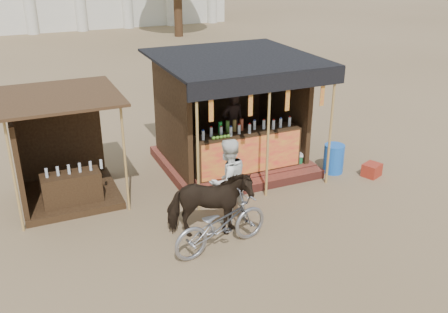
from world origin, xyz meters
name	(u,v)px	position (x,y,z in m)	size (l,w,h in m)	color
ground	(258,240)	(0.00, 0.00, 0.00)	(120.00, 120.00, 0.00)	#846B4C
main_stall	(233,127)	(1.01, 3.36, 1.02)	(3.60, 3.61, 2.78)	brown
secondary_stall	(58,163)	(-3.17, 3.24, 0.85)	(2.40, 2.40, 2.38)	#3C2816
cow	(209,205)	(-0.78, 0.52, 0.67)	(0.72, 1.58, 1.34)	black
motorbike	(221,224)	(-0.75, 0.04, 0.51)	(0.67, 1.94, 1.02)	gray
bystander	(228,181)	(-0.21, 0.94, 0.87)	(0.85, 0.66, 1.75)	white
blue_barrel	(334,159)	(3.10, 2.00, 0.35)	(0.49, 0.49, 0.71)	blue
red_crate	(372,170)	(3.82, 1.42, 0.16)	(0.41, 0.36, 0.31)	maroon
cooler	(288,160)	(2.19, 2.60, 0.23)	(0.76, 0.66, 0.46)	#176A37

